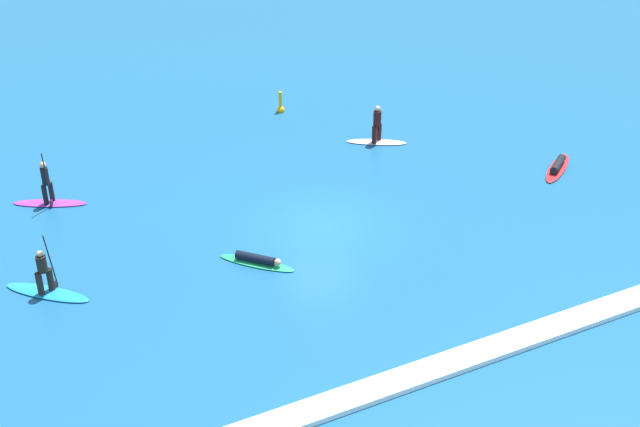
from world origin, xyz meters
TOP-DOWN VIEW (x-y plane):
  - ground_plane at (0.00, 0.00)m, footprint 120.00×120.00m
  - surfer_on_red_board at (10.75, -0.38)m, footprint 2.65×2.19m
  - surfer_on_green_board at (-3.06, -1.33)m, footprint 2.30×2.38m
  - surfer_on_purple_board at (-8.62, 5.99)m, footprint 2.81×1.82m
  - surfer_on_blue_board at (-9.87, 0.11)m, footprint 2.68×2.59m
  - surfer_on_white_board at (5.26, 5.09)m, footprint 2.55×1.82m
  - marker_buoy at (2.86, 9.98)m, footprint 0.37×0.37m
  - wave_crest at (0.00, -8.70)m, footprint 23.77×0.90m

SIDE VIEW (x-z plane):
  - ground_plane at x=0.00m, z-range 0.00..0.00m
  - wave_crest at x=0.00m, z-range 0.00..0.18m
  - surfer_on_green_board at x=-3.06m, z-range -0.05..0.33m
  - surfer_on_red_board at x=10.75m, z-range -0.06..0.36m
  - marker_buoy at x=2.86m, z-range -0.33..0.77m
  - surfer_on_blue_board at x=-9.87m, z-range -0.70..1.50m
  - surfer_on_purple_board at x=-8.62m, z-range -0.69..1.68m
  - surfer_on_white_board at x=5.26m, z-range -0.34..1.41m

